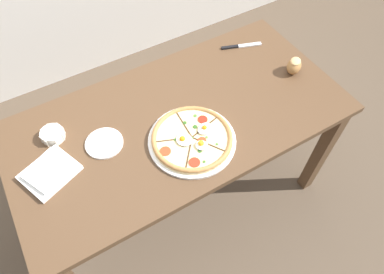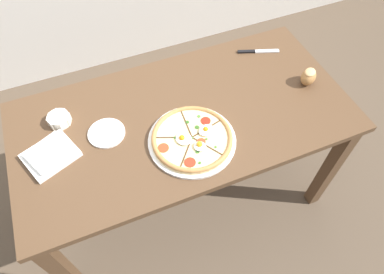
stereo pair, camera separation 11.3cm
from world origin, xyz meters
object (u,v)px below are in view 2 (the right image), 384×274
at_px(ramekin_bowl, 59,119).
at_px(knife_main, 258,51).
at_px(bread_piece_near, 309,76).
at_px(dining_table, 184,130).
at_px(side_saucer, 107,133).
at_px(napkin_folded, 50,154).
at_px(pizza, 192,139).

distance_m(ramekin_bowl, knife_main, 0.98).
bearing_deg(bread_piece_near, knife_main, 110.79).
height_order(dining_table, knife_main, knife_main).
bearing_deg(dining_table, side_saucer, 175.36).
bearing_deg(ramekin_bowl, side_saucer, -38.65).
height_order(ramekin_bowl, bread_piece_near, bread_piece_near).
relative_size(dining_table, ramekin_bowl, 14.82).
xyz_separation_m(napkin_folded, side_saucer, (0.23, 0.02, -0.01)).
distance_m(bread_piece_near, knife_main, 0.29).
relative_size(bread_piece_near, side_saucer, 0.70).
bearing_deg(ramekin_bowl, knife_main, 4.63).
distance_m(dining_table, pizza, 0.19).
bearing_deg(napkin_folded, knife_main, 12.68).
height_order(napkin_folded, knife_main, napkin_folded).
relative_size(napkin_folded, bread_piece_near, 2.20).
height_order(pizza, side_saucer, pizza).
bearing_deg(dining_table, knife_main, 25.98).
distance_m(bread_piece_near, side_saucer, 0.92).
distance_m(napkin_folded, knife_main, 1.07).
xyz_separation_m(bread_piece_near, side_saucer, (-0.92, 0.06, -0.03)).
bearing_deg(dining_table, ramekin_bowl, 162.18).
relative_size(ramekin_bowl, bread_piece_near, 0.92).
height_order(knife_main, side_saucer, same).
distance_m(ramekin_bowl, bread_piece_near, 1.10).
height_order(dining_table, ramekin_bowl, ramekin_bowl).
relative_size(ramekin_bowl, knife_main, 0.49).
bearing_deg(ramekin_bowl, bread_piece_near, -10.11).
bearing_deg(napkin_folded, bread_piece_near, -1.90).
height_order(pizza, bread_piece_near, bread_piece_near).
bearing_deg(pizza, napkin_folded, 164.95).
relative_size(napkin_folded, side_saucer, 1.54).
bearing_deg(knife_main, dining_table, -134.61).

